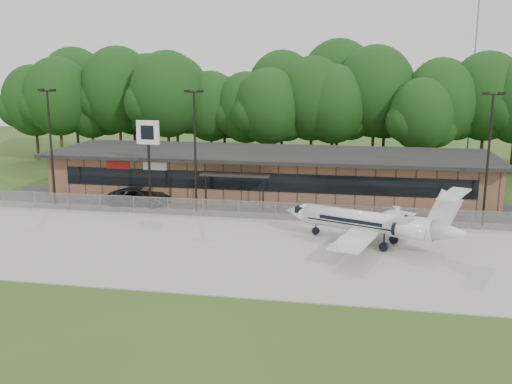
% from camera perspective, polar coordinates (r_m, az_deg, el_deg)
% --- Properties ---
extents(ground, '(160.00, 160.00, 0.00)m').
position_cam_1_polar(ground, '(32.16, -5.68, -9.57)').
color(ground, '#324C1B').
rests_on(ground, ground).
extents(apron, '(64.00, 18.00, 0.08)m').
position_cam_1_polar(apron, '(39.44, -2.45, -5.29)').
color(apron, '#9E9B93').
rests_on(apron, ground).
extents(parking_lot, '(50.00, 9.00, 0.06)m').
position_cam_1_polar(parking_lot, '(50.30, 0.48, -1.42)').
color(parking_lot, '#383835').
rests_on(parking_lot, ground).
extents(terminal, '(41.00, 11.65, 4.30)m').
position_cam_1_polar(terminal, '(54.14, 1.30, 1.89)').
color(terminal, brown).
rests_on(terminal, ground).
extents(fence, '(46.00, 0.04, 1.52)m').
position_cam_1_polar(fence, '(45.83, -0.50, -1.82)').
color(fence, gray).
rests_on(fence, ground).
extents(treeline, '(72.00, 12.00, 15.00)m').
position_cam_1_polar(treeline, '(71.27, 3.69, 8.68)').
color(treeline, '#173E13').
rests_on(treeline, ground).
extents(radio_mast, '(0.20, 0.20, 25.00)m').
position_cam_1_polar(radio_mast, '(77.80, 20.98, 11.90)').
color(radio_mast, gray).
rests_on(radio_mast, ground).
extents(light_pole_left, '(1.55, 0.30, 10.23)m').
position_cam_1_polar(light_pole_left, '(52.67, -19.86, 5.05)').
color(light_pole_left, black).
rests_on(light_pole_left, ground).
extents(light_pole_mid, '(1.55, 0.30, 10.23)m').
position_cam_1_polar(light_pole_mid, '(47.48, -6.12, 5.00)').
color(light_pole_mid, black).
rests_on(light_pole_mid, ground).
extents(light_pole_right, '(1.55, 0.30, 10.23)m').
position_cam_1_polar(light_pole_right, '(46.49, 22.26, 4.00)').
color(light_pole_right, black).
rests_on(light_pole_right, ground).
extents(business_jet, '(12.83, 11.46, 4.40)m').
position_cam_1_polar(business_jet, '(39.67, 11.63, -3.12)').
color(business_jet, silver).
rests_on(business_jet, ground).
extents(suv, '(5.70, 2.74, 1.57)m').
position_cam_1_polar(suv, '(51.60, -11.55, -0.46)').
color(suv, '#2D2D2F').
rests_on(suv, ground).
extents(pole_sign, '(2.02, 0.39, 7.66)m').
position_cam_1_polar(pole_sign, '(49.12, -10.73, 4.95)').
color(pole_sign, black).
rests_on(pole_sign, ground).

